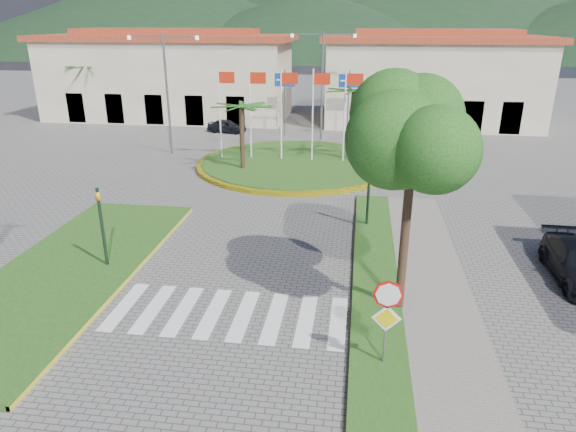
# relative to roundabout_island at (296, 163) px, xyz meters

# --- Properties ---
(ground) EXTENTS (160.00, 160.00, 0.00)m
(ground) POSITION_rel_roundabout_island_xyz_m (-0.00, -22.00, -0.17)
(ground) COLOR slate
(ground) RESTS_ON ground
(sidewalk_right) EXTENTS (4.00, 28.00, 0.15)m
(sidewalk_right) POSITION_rel_roundabout_island_xyz_m (6.00, -20.00, -0.10)
(sidewalk_right) COLOR gray
(sidewalk_right) RESTS_ON ground
(verge_right) EXTENTS (1.60, 28.00, 0.18)m
(verge_right) POSITION_rel_roundabout_island_xyz_m (4.80, -20.00, -0.08)
(verge_right) COLOR #224A15
(verge_right) RESTS_ON ground
(median_left) EXTENTS (5.00, 14.00, 0.18)m
(median_left) POSITION_rel_roundabout_island_xyz_m (-6.50, -16.00, -0.08)
(median_left) COLOR #224A15
(median_left) RESTS_ON ground
(crosswalk) EXTENTS (8.00, 3.00, 0.01)m
(crosswalk) POSITION_rel_roundabout_island_xyz_m (-0.00, -18.00, -0.17)
(crosswalk) COLOR silver
(crosswalk) RESTS_ON ground
(roundabout_island) EXTENTS (12.70, 12.70, 6.00)m
(roundabout_island) POSITION_rel_roundabout_island_xyz_m (0.00, 0.00, 0.00)
(roundabout_island) COLOR yellow
(roundabout_island) RESTS_ON ground
(stop_sign) EXTENTS (0.80, 0.11, 2.65)m
(stop_sign) POSITION_rel_roundabout_island_xyz_m (4.90, -20.04, 1.62)
(stop_sign) COLOR slate
(stop_sign) RESTS_ON ground
(deciduous_tree) EXTENTS (3.60, 3.60, 6.80)m
(deciduous_tree) POSITION_rel_roundabout_island_xyz_m (5.50, -17.00, 5.00)
(deciduous_tree) COLOR black
(deciduous_tree) RESTS_ON ground
(traffic_light_left) EXTENTS (0.15, 0.18, 3.20)m
(traffic_light_left) POSITION_rel_roundabout_island_xyz_m (-5.20, -15.50, 1.77)
(traffic_light_left) COLOR black
(traffic_light_left) RESTS_ON ground
(traffic_light_right) EXTENTS (0.15, 0.18, 3.20)m
(traffic_light_right) POSITION_rel_roundabout_island_xyz_m (4.50, -10.00, 1.77)
(traffic_light_right) COLOR black
(traffic_light_right) RESTS_ON ground
(traffic_light_far) EXTENTS (0.18, 0.15, 3.20)m
(traffic_light_far) POSITION_rel_roundabout_island_xyz_m (8.00, 4.00, 1.77)
(traffic_light_far) COLOR black
(traffic_light_far) RESTS_ON ground
(direction_sign_west) EXTENTS (1.60, 0.14, 5.20)m
(direction_sign_west) POSITION_rel_roundabout_island_xyz_m (-2.00, 8.97, 3.36)
(direction_sign_west) COLOR slate
(direction_sign_west) RESTS_ON ground
(direction_sign_east) EXTENTS (1.60, 0.14, 5.20)m
(direction_sign_east) POSITION_rel_roundabout_island_xyz_m (3.00, 8.97, 3.36)
(direction_sign_east) COLOR slate
(direction_sign_east) RESTS_ON ground
(street_lamp_centre) EXTENTS (4.80, 0.16, 8.00)m
(street_lamp_centre) POSITION_rel_roundabout_island_xyz_m (1.00, 8.00, 4.32)
(street_lamp_centre) COLOR slate
(street_lamp_centre) RESTS_ON ground
(street_lamp_west) EXTENTS (4.80, 0.16, 8.00)m
(street_lamp_west) POSITION_rel_roundabout_island_xyz_m (-9.00, 2.00, 4.32)
(street_lamp_west) COLOR slate
(street_lamp_west) RESTS_ON ground
(building_left) EXTENTS (23.32, 9.54, 8.05)m
(building_left) POSITION_rel_roundabout_island_xyz_m (-14.00, 16.00, 3.73)
(building_left) COLOR #BFB490
(building_left) RESTS_ON ground
(building_right) EXTENTS (19.08, 9.54, 8.05)m
(building_right) POSITION_rel_roundabout_island_xyz_m (10.00, 16.00, 3.73)
(building_right) COLOR #BFB490
(building_right) RESTS_ON ground
(hill_far_west) EXTENTS (140.00, 140.00, 22.00)m
(hill_far_west) POSITION_rel_roundabout_island_xyz_m (-55.00, 118.00, 10.83)
(hill_far_west) COLOR black
(hill_far_west) RESTS_ON ground
(hill_near_back) EXTENTS (110.00, 110.00, 16.00)m
(hill_near_back) POSITION_rel_roundabout_island_xyz_m (-10.00, 108.00, 7.83)
(hill_near_back) COLOR black
(hill_near_back) RESTS_ON ground
(white_van) EXTENTS (4.58, 3.26, 1.16)m
(white_van) POSITION_rel_roundabout_island_xyz_m (-5.54, 14.14, 0.41)
(white_van) COLOR white
(white_van) RESTS_ON ground
(car_dark_a) EXTENTS (3.41, 1.84, 1.10)m
(car_dark_a) POSITION_rel_roundabout_island_xyz_m (-6.96, 9.51, 0.38)
(car_dark_a) COLOR black
(car_dark_a) RESTS_ON ground
(car_dark_b) EXTENTS (4.06, 2.58, 1.26)m
(car_dark_b) POSITION_rel_roundabout_island_xyz_m (8.73, 8.00, 0.46)
(car_dark_b) COLOR black
(car_dark_b) RESTS_ON ground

